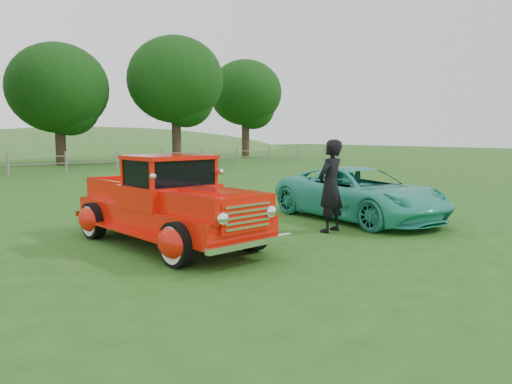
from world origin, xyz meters
TOP-DOWN VIEW (x-y plane):
  - ground at (0.00, 0.00)m, footprint 140.00×140.00m
  - fence_line at (0.00, 22.00)m, footprint 48.00×0.12m
  - tree_near_east at (5.00, 29.00)m, footprint 6.80×6.80m
  - tree_mid_east at (13.00, 27.00)m, footprint 7.20×7.20m
  - tree_far_east at (22.00, 30.00)m, footprint 6.60×6.60m
  - red_pickup at (-1.58, 2.26)m, footprint 2.45×5.08m
  - teal_sedan at (3.66, 1.76)m, footprint 2.70×5.01m
  - man at (1.88, 1.15)m, footprint 0.83×0.62m

SIDE VIEW (x-z plane):
  - ground at x=0.00m, z-range 0.00..0.00m
  - fence_line at x=0.00m, z-range 0.00..1.20m
  - teal_sedan at x=3.66m, z-range 0.00..1.34m
  - red_pickup at x=-1.58m, z-range -0.09..1.69m
  - man at x=1.88m, z-range 0.00..2.07m
  - tree_near_east at x=5.00m, z-range 1.08..9.41m
  - tree_far_east at x=22.00m, z-range 1.43..10.29m
  - tree_mid_east at x=13.00m, z-range 1.45..10.89m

